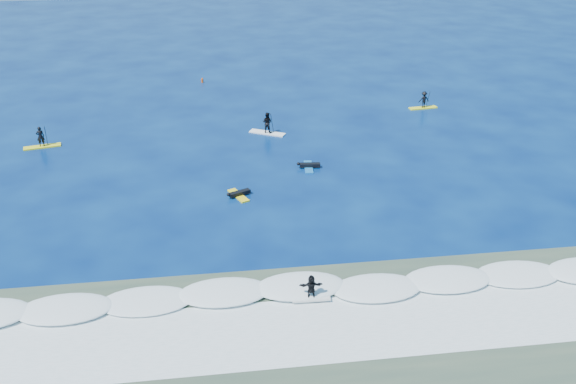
{
  "coord_description": "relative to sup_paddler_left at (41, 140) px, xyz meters",
  "views": [
    {
      "loc": [
        -3.34,
        -37.34,
        19.9
      ],
      "look_at": [
        1.74,
        0.69,
        0.6
      ],
      "focal_mm": 40.0,
      "sensor_mm": 36.0,
      "label": 1
    }
  ],
  "objects": [
    {
      "name": "sup_paddler_center",
      "position": [
        18.23,
        0.59,
        0.18
      ],
      "size": [
        3.06,
        2.14,
        2.15
      ],
      "rotation": [
        0.0,
        0.0,
        -0.5
      ],
      "color": "white",
      "rests_on": "ground"
    },
    {
      "name": "shallow_water",
      "position": [
        16.61,
        -26.45,
        -0.62
      ],
      "size": [
        90.0,
        13.0,
        0.01
      ],
      "primitive_type": "cube",
      "color": "#334538",
      "rests_on": "ground"
    },
    {
      "name": "breaking_wave",
      "position": [
        16.61,
        -22.45,
        -0.63
      ],
      "size": [
        40.0,
        6.0,
        0.3
      ],
      "primitive_type": "cube",
      "color": "white",
      "rests_on": "ground"
    },
    {
      "name": "ground",
      "position": [
        16.61,
        -12.45,
        -0.63
      ],
      "size": [
        160.0,
        160.0,
        0.0
      ],
      "primitive_type": "plane",
      "color": "#04174B",
      "rests_on": "ground"
    },
    {
      "name": "whitewater",
      "position": [
        16.61,
        -25.45,
        -0.63
      ],
      "size": [
        34.0,
        5.0,
        0.02
      ],
      "primitive_type": "cube",
      "color": "silver",
      "rests_on": "ground"
    },
    {
      "name": "sup_paddler_right",
      "position": [
        33.33,
        5.03,
        0.1
      ],
      "size": [
        2.72,
        0.97,
        1.87
      ],
      "rotation": [
        0.0,
        0.0,
        0.12
      ],
      "color": "yellow",
      "rests_on": "ground"
    },
    {
      "name": "prone_paddler_far",
      "position": [
        20.58,
        -6.76,
        -0.47
      ],
      "size": [
        1.77,
        2.27,
        0.46
      ],
      "rotation": [
        0.0,
        0.0,
        1.48
      ],
      "color": "#1767AD",
      "rests_on": "ground"
    },
    {
      "name": "sup_paddler_left",
      "position": [
        0.0,
        0.0,
        0.0
      ],
      "size": [
        2.95,
        1.31,
        2.01
      ],
      "rotation": [
        0.0,
        0.0,
        0.21
      ],
      "color": "yellow",
      "rests_on": "ground"
    },
    {
      "name": "prone_paddler_near",
      "position": [
        15.08,
        -10.76,
        -0.47
      ],
      "size": [
        1.67,
        2.23,
        0.46
      ],
      "rotation": [
        0.0,
        0.0,
        1.99
      ],
      "color": "yellow",
      "rests_on": "ground"
    },
    {
      "name": "wave_surfer",
      "position": [
        18.02,
        -23.19,
        0.18
      ],
      "size": [
        1.98,
        0.58,
        1.42
      ],
      "rotation": [
        0.0,
        0.0,
        -0.02
      ],
      "color": "silver",
      "rests_on": "breaking_wave"
    },
    {
      "name": "marker_buoy",
      "position": [
        12.99,
        15.94,
        -0.38
      ],
      "size": [
        0.24,
        0.24,
        0.58
      ],
      "rotation": [
        0.0,
        0.0,
        -0.18
      ],
      "color": "#CD4712",
      "rests_on": "ground"
    }
  ]
}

